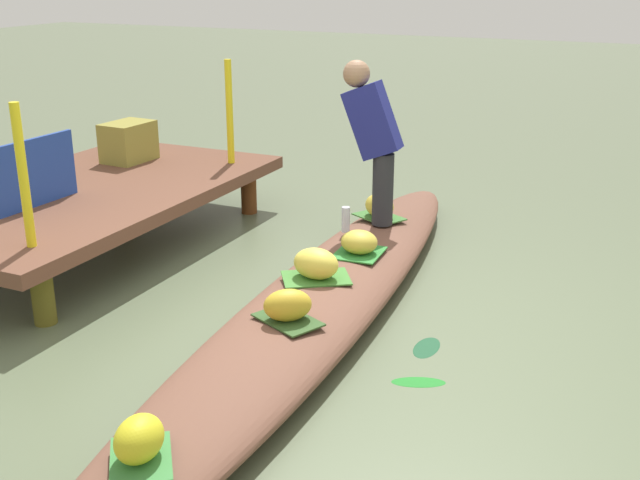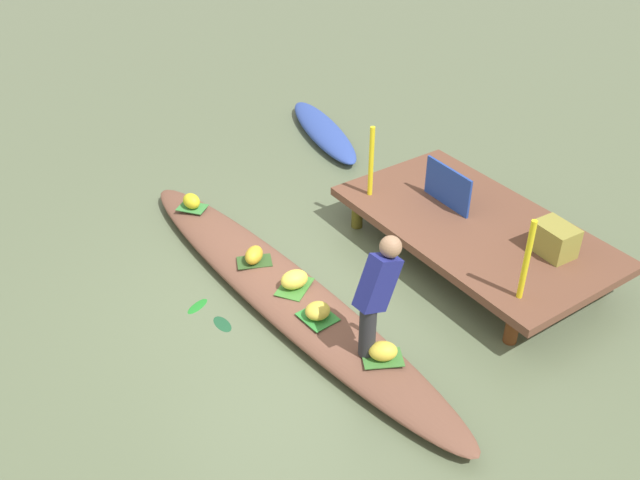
% 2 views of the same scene
% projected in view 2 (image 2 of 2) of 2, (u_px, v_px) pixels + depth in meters
% --- Properties ---
extents(canal_water, '(40.00, 40.00, 0.00)m').
position_uv_depth(canal_water, '(285.00, 302.00, 7.63)').
color(canal_water, '#5A6649').
rests_on(canal_water, ground).
extents(dock_platform, '(3.20, 1.80, 0.47)m').
position_uv_depth(dock_platform, '(475.00, 228.00, 8.09)').
color(dock_platform, brown).
rests_on(dock_platform, ground).
extents(vendor_boat, '(5.52, 1.11, 0.24)m').
position_uv_depth(vendor_boat, '(285.00, 293.00, 7.56)').
color(vendor_boat, brown).
rests_on(vendor_boat, ground).
extents(moored_boat, '(2.33, 1.04, 0.22)m').
position_uv_depth(moored_boat, '(324.00, 131.00, 10.84)').
color(moored_boat, '#304AA1').
rests_on(moored_boat, ground).
extents(leaf_mat_0, '(0.38, 0.33, 0.01)m').
position_uv_depth(leaf_mat_0, '(318.00, 317.00, 7.05)').
color(leaf_mat_0, '#2E8233').
rests_on(leaf_mat_0, vendor_boat).
extents(banana_bunch_0, '(0.26, 0.28, 0.16)m').
position_uv_depth(banana_bunch_0, '(318.00, 311.00, 7.01)').
color(banana_bunch_0, gold).
rests_on(banana_bunch_0, vendor_boat).
extents(leaf_mat_1, '(0.42, 0.40, 0.01)m').
position_uv_depth(leaf_mat_1, '(192.00, 207.00, 8.75)').
color(leaf_mat_1, '#3A813D').
rests_on(leaf_mat_1, vendor_boat).
extents(banana_bunch_1, '(0.27, 0.23, 0.19)m').
position_uv_depth(banana_bunch_1, '(192.00, 201.00, 8.70)').
color(banana_bunch_1, gold).
rests_on(banana_bunch_1, vendor_boat).
extents(leaf_mat_2, '(0.48, 0.51, 0.01)m').
position_uv_depth(leaf_mat_2, '(295.00, 287.00, 7.45)').
color(leaf_mat_2, '#3F7E30').
rests_on(leaf_mat_2, vendor_boat).
extents(banana_bunch_2, '(0.25, 0.32, 0.20)m').
position_uv_depth(banana_bunch_2, '(294.00, 279.00, 7.40)').
color(banana_bunch_2, yellow).
rests_on(banana_bunch_2, vendor_boat).
extents(leaf_mat_3, '(0.38, 0.45, 0.01)m').
position_uv_depth(leaf_mat_3, '(254.00, 262.00, 7.82)').
color(leaf_mat_3, '#2F5023').
rests_on(leaf_mat_3, vendor_boat).
extents(banana_bunch_3, '(0.31, 0.33, 0.18)m').
position_uv_depth(banana_bunch_3, '(254.00, 255.00, 7.77)').
color(banana_bunch_3, gold).
rests_on(banana_bunch_3, vendor_boat).
extents(leaf_mat_4, '(0.41, 0.45, 0.01)m').
position_uv_depth(leaf_mat_4, '(383.00, 358.00, 6.57)').
color(leaf_mat_4, '#3B7430').
rests_on(leaf_mat_4, vendor_boat).
extents(banana_bunch_4, '(0.32, 0.33, 0.18)m').
position_uv_depth(banana_bunch_4, '(383.00, 351.00, 6.52)').
color(banana_bunch_4, yellow).
rests_on(banana_bunch_4, vendor_boat).
extents(vendor_person, '(0.21, 0.46, 1.23)m').
position_uv_depth(vendor_person, '(377.00, 292.00, 6.28)').
color(vendor_person, '#28282D').
rests_on(vendor_person, vendor_boat).
extents(water_bottle, '(0.06, 0.06, 0.19)m').
position_uv_depth(water_bottle, '(363.00, 321.00, 6.86)').
color(water_bottle, silver).
rests_on(water_bottle, vendor_boat).
extents(market_banner, '(0.75, 0.05, 0.49)m').
position_uv_depth(market_banner, '(448.00, 186.00, 8.26)').
color(market_banner, '#203E97').
rests_on(market_banner, dock_platform).
extents(railing_post_west, '(0.06, 0.06, 0.90)m').
position_uv_depth(railing_post_west, '(371.00, 162.00, 8.33)').
color(railing_post_west, yellow).
rests_on(railing_post_west, dock_platform).
extents(railing_post_east, '(0.06, 0.06, 0.90)m').
position_uv_depth(railing_post_east, '(527.00, 260.00, 6.71)').
color(railing_post_east, yellow).
rests_on(railing_post_east, dock_platform).
extents(produce_crate, '(0.46, 0.35, 0.34)m').
position_uv_depth(produce_crate, '(554.00, 239.00, 7.48)').
color(produce_crate, olive).
rests_on(produce_crate, dock_platform).
extents(drifting_plant_0, '(0.29, 0.15, 0.01)m').
position_uv_depth(drifting_plant_0, '(222.00, 324.00, 7.33)').
color(drifting_plant_0, '#1B4C2D').
rests_on(drifting_plant_0, ground).
extents(drifting_plant_1, '(0.22, 0.32, 0.01)m').
position_uv_depth(drifting_plant_1, '(197.00, 306.00, 7.56)').
color(drifting_plant_1, '#1E7A25').
rests_on(drifting_plant_1, ground).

